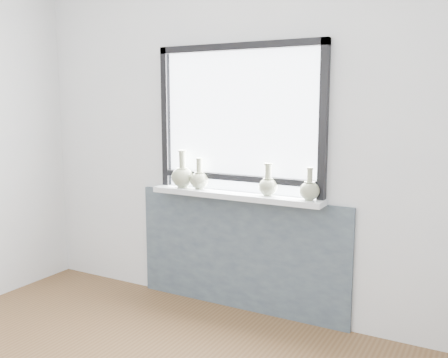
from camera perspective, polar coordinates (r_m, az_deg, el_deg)
The scene contains 8 objects.
back_wall at distance 3.62m, azimuth 2.00°, elevation 4.94°, with size 3.60×0.02×2.60m, color silver.
apron_panel at distance 3.75m, azimuth 1.72°, elevation -8.45°, with size 1.70×0.03×0.86m, color #51616A.
windowsill at distance 3.58m, azimuth 1.24°, elevation -1.87°, with size 1.32×0.18×0.04m, color silver.
window at distance 3.58m, azimuth 1.74°, elevation 7.16°, with size 1.30×0.06×1.05m.
vase_a at distance 3.79m, azimuth -4.78°, elevation 0.39°, with size 0.17×0.17×0.28m.
vase_b at distance 3.72m, azimuth -2.85°, elevation 0.01°, with size 0.14×0.14×0.23m.
vase_c at distance 3.47m, azimuth 5.05°, elevation -0.67°, with size 0.13×0.13×0.23m.
vase_d at distance 3.34m, azimuth 9.73°, elevation -1.18°, with size 0.13×0.13×0.22m.
Camera 1 is at (1.64, -1.41, 1.55)m, focal length 40.00 mm.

